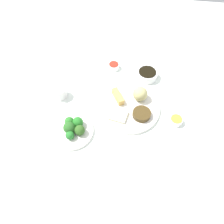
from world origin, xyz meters
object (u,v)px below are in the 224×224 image
object	(u,v)px
soy_sauce_bowl	(146,75)
sauce_ramekin_hot_mustard	(175,121)
sauce_ramekin_sweet_and_sour	(113,66)
broccoli_plate	(71,131)
main_plate	(128,108)
teacup	(59,92)

from	to	relation	value
soy_sauce_bowl	sauce_ramekin_hot_mustard	xyz separation A→B (m)	(0.15, -0.27, -0.01)
sauce_ramekin_sweet_and_sour	broccoli_plate	bearing A→B (deg)	-106.63
main_plate	sauce_ramekin_sweet_and_sour	bearing A→B (deg)	112.42
sauce_ramekin_hot_mustard	teacup	world-z (taller)	teacup
broccoli_plate	soy_sauce_bowl	bearing A→B (deg)	51.09
broccoli_plate	sauce_ramekin_hot_mustard	xyz separation A→B (m)	(0.46, 0.12, 0.01)
sauce_ramekin_hot_mustard	broccoli_plate	bearing A→B (deg)	-165.73
main_plate	sauce_ramekin_sweet_and_sour	xyz separation A→B (m)	(-0.11, 0.27, 0.01)
main_plate	teacup	world-z (taller)	teacup
broccoli_plate	teacup	distance (m)	0.23
main_plate	soy_sauce_bowl	xyz separation A→B (m)	(0.07, 0.23, 0.01)
broccoli_plate	main_plate	bearing A→B (deg)	34.05
main_plate	sauce_ramekin_sweet_and_sour	distance (m)	0.29
soy_sauce_bowl	sauce_ramekin_sweet_and_sour	distance (m)	0.19
sauce_ramekin_sweet_and_sour	main_plate	bearing A→B (deg)	-67.58
main_plate	sauce_ramekin_sweet_and_sour	world-z (taller)	sauce_ramekin_sweet_and_sour
sauce_ramekin_hot_mustard	teacup	xyz separation A→B (m)	(-0.57, 0.08, 0.01)
soy_sauce_bowl	sauce_ramekin_sweet_and_sour	xyz separation A→B (m)	(-0.18, 0.04, -0.01)
broccoli_plate	sauce_ramekin_sweet_and_sour	xyz separation A→B (m)	(0.13, 0.43, 0.01)
broccoli_plate	sauce_ramekin_hot_mustard	distance (m)	0.47
broccoli_plate	teacup	bearing A→B (deg)	118.85
main_plate	soy_sauce_bowl	bearing A→B (deg)	72.15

